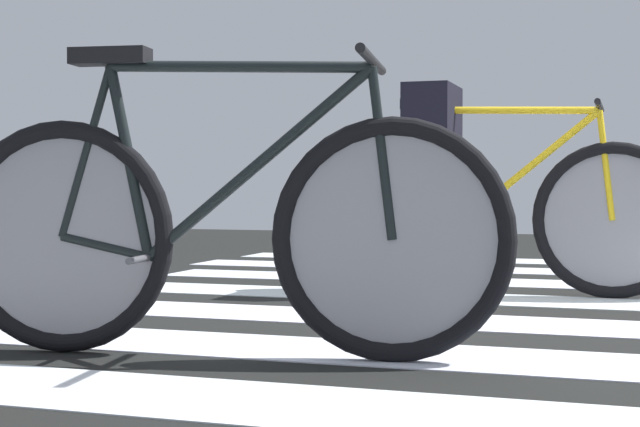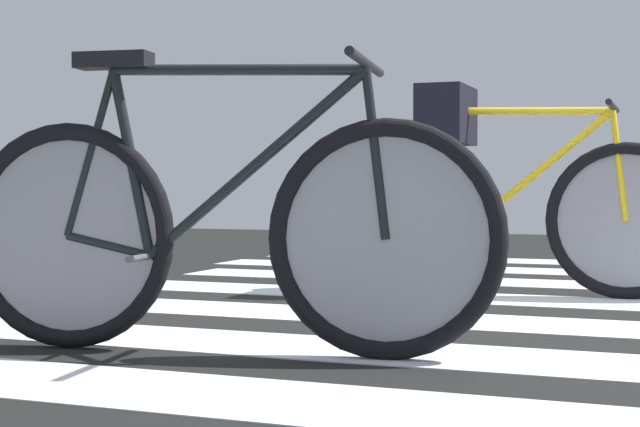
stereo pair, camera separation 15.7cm
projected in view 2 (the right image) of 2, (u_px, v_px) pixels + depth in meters
name	position (u px, v px, depth m)	size (l,w,h in m)	color
ground	(598.00, 337.00, 3.37)	(18.00, 14.00, 0.02)	black
crosswalk_markings	(609.00, 328.00, 3.50)	(5.43, 6.51, 0.00)	silver
bicycle_1_of_3	(219.00, 228.00, 2.96)	(1.73, 0.53, 0.93)	black
bicycle_2_of_3	(512.00, 214.00, 4.57)	(1.74, 0.52, 0.93)	black
cyclist_2_of_3	(447.00, 159.00, 4.67)	(0.31, 0.41, 1.00)	#A87A5B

